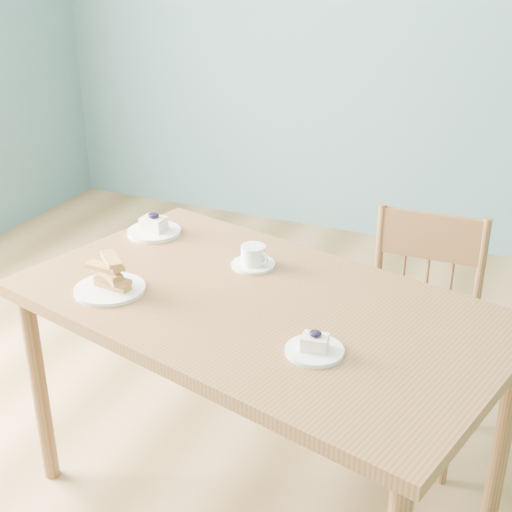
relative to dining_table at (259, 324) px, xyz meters
The scene contains 7 objects.
room 0.73m from the dining_table, 49.23° to the right, with size 5.01×5.01×2.71m.
dining_table is the anchor object (origin of this frame).
dining_chair 0.67m from the dining_table, 55.59° to the left, with size 0.39×0.37×0.84m.
cheesecake_plate_near 0.31m from the dining_table, 39.00° to the right, with size 0.15×0.15×0.06m.
cheesecake_plate_far 0.61m from the dining_table, 150.46° to the left, with size 0.18×0.18×0.08m.
coffee_cup 0.25m from the dining_table, 118.01° to the left, with size 0.14×0.14×0.07m.
biscotti_plate 0.45m from the dining_table, 164.19° to the right, with size 0.20×0.20×0.11m.
Camera 1 is at (0.54, -1.41, 1.69)m, focal length 50.00 mm.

